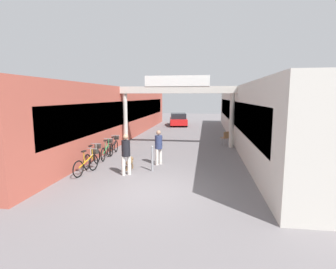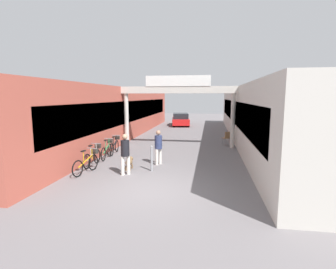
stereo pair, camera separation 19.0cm
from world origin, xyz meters
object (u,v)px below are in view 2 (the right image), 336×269
at_px(bicycle_black_farthest, 115,146).
at_px(bollard_post_metal, 152,158).
at_px(parked_car_red, 180,120).
at_px(bicycle_green_third, 107,150).
at_px(pedestrian_with_dog, 125,152).
at_px(dog_on_leash, 129,162).
at_px(bicycle_orange_nearest, 87,162).
at_px(cafe_chair_wood_nearer, 227,137).
at_px(pedestrian_companion, 158,145).
at_px(bicycle_silver_second, 93,156).

height_order(bicycle_black_farthest, bollard_post_metal, bollard_post_metal).
bearing_deg(parked_car_red, bicycle_green_third, -97.32).
distance_m(pedestrian_with_dog, bicycle_green_third, 3.20).
height_order(dog_on_leash, bicycle_orange_nearest, bicycle_orange_nearest).
bearing_deg(bicycle_black_farthest, pedestrian_with_dog, -63.74).
bearing_deg(bicycle_black_farthest, bicycle_orange_nearest, -86.93).
bearing_deg(bicycle_black_farthest, parked_car_red, 82.06).
bearing_deg(pedestrian_with_dog, bicycle_orange_nearest, 179.23).
distance_m(bicycle_orange_nearest, parked_car_red, 18.20).
relative_size(bollard_post_metal, parked_car_red, 0.26).
bearing_deg(bicycle_orange_nearest, pedestrian_with_dog, -0.77).
bearing_deg(parked_car_red, cafe_chair_wood_nearer, -69.14).
xyz_separation_m(pedestrian_companion, dog_on_leash, (-1.08, -0.99, -0.58)).
xyz_separation_m(dog_on_leash, bicycle_orange_nearest, (-1.54, -0.77, 0.12)).
distance_m(bicycle_silver_second, cafe_chair_wood_nearer, 8.67).
relative_size(pedestrian_companion, dog_on_leash, 2.25).
bearing_deg(bicycle_green_third, bicycle_silver_second, -93.29).
bearing_deg(bicycle_black_farthest, pedestrian_companion, -34.34).
xyz_separation_m(dog_on_leash, bicycle_green_third, (-1.73, 1.79, 0.12)).
height_order(dog_on_leash, bicycle_silver_second, bicycle_silver_second).
height_order(dog_on_leash, parked_car_red, parked_car_red).
xyz_separation_m(dog_on_leash, parked_car_red, (0.27, 17.34, 0.32)).
distance_m(bicycle_orange_nearest, bicycle_black_farthest, 3.69).
bearing_deg(cafe_chair_wood_nearer, parked_car_red, 110.86).
height_order(bicycle_silver_second, bollard_post_metal, bollard_post_metal).
relative_size(bicycle_orange_nearest, parked_car_red, 0.40).
relative_size(pedestrian_companion, parked_car_red, 0.38).
distance_m(pedestrian_companion, bollard_post_metal, 1.15).
bearing_deg(cafe_chair_wood_nearer, bicycle_green_third, -143.81).
bearing_deg(bollard_post_metal, dog_on_leash, 174.13).
xyz_separation_m(pedestrian_with_dog, bicycle_silver_second, (-1.90, 1.14, -0.50)).
height_order(bicycle_orange_nearest, cafe_chair_wood_nearer, bicycle_orange_nearest).
relative_size(dog_on_leash, bollard_post_metal, 0.65).
distance_m(bicycle_black_farthest, bollard_post_metal, 4.08).
xyz_separation_m(bicycle_orange_nearest, bicycle_silver_second, (-0.27, 1.12, 0.00)).
bearing_deg(pedestrian_companion, bicycle_orange_nearest, -146.14).
bearing_deg(pedestrian_companion, parked_car_red, 92.83).
bearing_deg(bicycle_black_farthest, dog_on_leash, -59.18).
height_order(pedestrian_with_dog, bicycle_silver_second, pedestrian_with_dog).
xyz_separation_m(bicycle_silver_second, parked_car_red, (2.08, 16.99, 0.21)).
bearing_deg(bicycle_orange_nearest, bicycle_green_third, 94.08).
xyz_separation_m(pedestrian_companion, bicycle_orange_nearest, (-2.62, -1.76, -0.47)).
bearing_deg(bicycle_silver_second, pedestrian_with_dog, -31.05).
bearing_deg(bollard_post_metal, parked_car_red, 92.41).
height_order(pedestrian_companion, bollard_post_metal, pedestrian_companion).
bearing_deg(bicycle_green_third, pedestrian_companion, -15.91).
distance_m(bicycle_green_third, bicycle_black_farthest, 1.13).
bearing_deg(bicycle_silver_second, bicycle_black_farthest, 88.49).
xyz_separation_m(pedestrian_companion, bollard_post_metal, (-0.08, -1.09, -0.35)).
xyz_separation_m(bicycle_orange_nearest, cafe_chair_wood_nearer, (6.01, 7.09, 0.10)).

